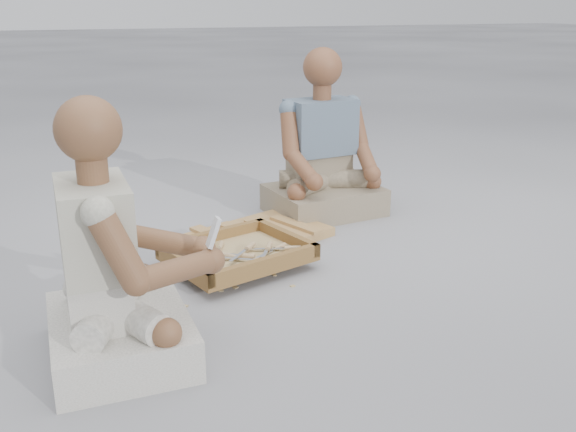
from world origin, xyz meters
name	(u,v)px	position (x,y,z in m)	size (l,w,h in m)	color
ground	(332,297)	(0.00, 0.00, 0.00)	(60.00, 60.00, 0.00)	#9FA0A5
carved_panel	(257,236)	(-0.04, 0.71, 0.02)	(0.64, 0.42, 0.04)	#9F6B3D
tool_tray	(238,254)	(-0.24, 0.41, 0.07)	(0.64, 0.56, 0.07)	brown
chisel_0	(220,248)	(-0.30, 0.49, 0.07)	(0.11, 0.21, 0.02)	silver
chisel_1	(277,248)	(-0.07, 0.39, 0.07)	(0.20, 0.13, 0.02)	silver
chisel_2	(258,260)	(-0.20, 0.28, 0.08)	(0.19, 0.14, 0.02)	silver
chisel_3	(268,248)	(-0.12, 0.38, 0.09)	(0.13, 0.20, 0.02)	silver
chisel_4	(287,248)	(-0.03, 0.36, 0.08)	(0.21, 0.09, 0.02)	silver
chisel_5	(242,255)	(-0.24, 0.38, 0.07)	(0.18, 0.15, 0.02)	silver
chisel_6	(248,248)	(-0.20, 0.41, 0.09)	(0.17, 0.17, 0.02)	silver
chisel_7	(225,255)	(-0.30, 0.39, 0.08)	(0.14, 0.19, 0.02)	silver
wood_chip_0	(208,248)	(-0.29, 0.69, 0.00)	(0.02, 0.01, 0.00)	tan
wood_chip_1	(241,249)	(-0.16, 0.62, 0.00)	(0.02, 0.01, 0.00)	tan
wood_chip_2	(293,286)	(-0.10, 0.15, 0.00)	(0.02, 0.01, 0.00)	tan
wood_chip_3	(274,275)	(-0.13, 0.28, 0.00)	(0.02, 0.01, 0.00)	tan
wood_chip_4	(236,287)	(-0.31, 0.23, 0.00)	(0.02, 0.01, 0.00)	tan
wood_chip_5	(251,236)	(-0.06, 0.76, 0.00)	(0.02, 0.01, 0.00)	tan
wood_chip_6	(186,306)	(-0.54, 0.14, 0.00)	(0.02, 0.01, 0.00)	tan
wood_chip_7	(164,285)	(-0.57, 0.36, 0.00)	(0.02, 0.01, 0.00)	tan
wood_chip_8	(248,269)	(-0.21, 0.38, 0.00)	(0.02, 0.01, 0.00)	tan
wood_chip_9	(221,290)	(-0.38, 0.22, 0.00)	(0.02, 0.01, 0.00)	tan
wood_chip_10	(167,278)	(-0.54, 0.42, 0.00)	(0.02, 0.01, 0.00)	tan
wood_chip_11	(264,258)	(-0.10, 0.48, 0.00)	(0.02, 0.01, 0.00)	tan
craftsman	(113,273)	(-0.82, -0.11, 0.28)	(0.56, 0.54, 0.83)	silver
companion	(323,160)	(0.44, 0.98, 0.29)	(0.59, 0.49, 0.87)	gray
mobile_phone	(214,232)	(-0.51, -0.18, 0.40)	(0.05, 0.04, 0.10)	silver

